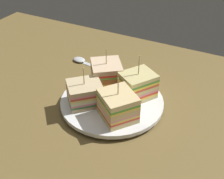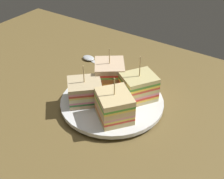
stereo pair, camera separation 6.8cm
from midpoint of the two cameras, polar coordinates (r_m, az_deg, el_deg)
name	(u,v)px [view 1 (the left image)]	position (r cm, az deg, el deg)	size (l,w,h in cm)	color
ground_plane	(112,109)	(70.98, -2.73, -3.82)	(126.60, 74.30, 1.80)	brown
plate	(112,102)	(69.77, -2.77, -2.57)	(24.33, 24.33, 1.74)	white
sandwich_wedge_0	(85,93)	(67.68, -8.09, -0.83)	(10.07, 10.03, 9.41)	#D4B687
sandwich_wedge_1	(118,106)	(62.62, -1.97, -3.29)	(10.13, 9.97, 10.16)	#D8BD7B
sandwich_wedge_2	(138,85)	(68.88, 2.19, 0.73)	(9.46, 9.83, 10.99)	beige
sandwich_wedge_3	(107,75)	(72.59, -3.73, 2.77)	(10.19, 10.30, 10.22)	beige
chip_pile	(111,95)	(69.30, -2.89, -1.13)	(5.42, 5.64, 1.68)	#DBB463
spoon	(84,61)	(87.90, -7.75, 5.34)	(14.45, 3.76, 1.00)	silver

